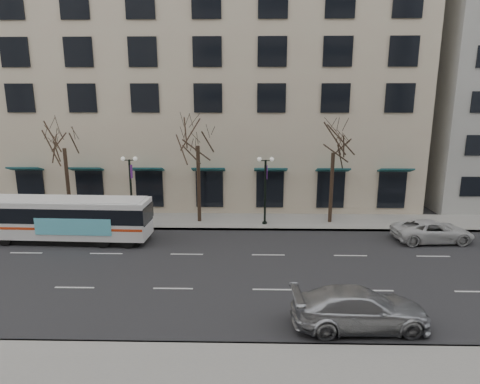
{
  "coord_description": "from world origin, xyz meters",
  "views": [
    {
      "loc": [
        3.78,
        -20.75,
        9.23
      ],
      "look_at": [
        3.27,
        2.06,
        4.0
      ],
      "focal_mm": 30.0,
      "sensor_mm": 36.0,
      "label": 1
    }
  ],
  "objects_px": {
    "lamp_post_right": "(265,188)",
    "tree_far_mid": "(197,133)",
    "tree_far_left": "(63,135)",
    "white_pickup": "(432,231)",
    "lamp_post_left": "(131,187)",
    "city_bus": "(69,218)",
    "tree_far_right": "(334,140)",
    "silver_car": "(360,308)"
  },
  "relations": [
    {
      "from": "tree_far_left",
      "to": "tree_far_right",
      "type": "xyz_separation_m",
      "value": [
        20.0,
        0.0,
        -0.28
      ]
    },
    {
      "from": "lamp_post_left",
      "to": "lamp_post_right",
      "type": "xyz_separation_m",
      "value": [
        10.0,
        0.0,
        0.0
      ]
    },
    {
      "from": "lamp_post_right",
      "to": "tree_far_mid",
      "type": "bearing_deg",
      "value": 173.17
    },
    {
      "from": "white_pickup",
      "to": "lamp_post_left",
      "type": "bearing_deg",
      "value": 77.63
    },
    {
      "from": "tree_far_mid",
      "to": "city_bus",
      "type": "relative_size",
      "value": 0.78
    },
    {
      "from": "tree_far_left",
      "to": "silver_car",
      "type": "relative_size",
      "value": 1.47
    },
    {
      "from": "lamp_post_right",
      "to": "city_bus",
      "type": "relative_size",
      "value": 0.47
    },
    {
      "from": "tree_far_right",
      "to": "silver_car",
      "type": "relative_size",
      "value": 1.42
    },
    {
      "from": "tree_far_mid",
      "to": "lamp_post_right",
      "type": "xyz_separation_m",
      "value": [
        5.01,
        -0.6,
        -3.96
      ]
    },
    {
      "from": "tree_far_left",
      "to": "tree_far_mid",
      "type": "relative_size",
      "value": 0.98
    },
    {
      "from": "tree_far_left",
      "to": "white_pickup",
      "type": "distance_m",
      "value": 27.01
    },
    {
      "from": "tree_far_right",
      "to": "lamp_post_right",
      "type": "height_order",
      "value": "tree_far_right"
    },
    {
      "from": "lamp_post_left",
      "to": "white_pickup",
      "type": "distance_m",
      "value": 21.41
    },
    {
      "from": "lamp_post_left",
      "to": "city_bus",
      "type": "height_order",
      "value": "lamp_post_left"
    },
    {
      "from": "tree_far_mid",
      "to": "silver_car",
      "type": "xyz_separation_m",
      "value": [
        8.41,
        -14.35,
        -6.08
      ]
    },
    {
      "from": "city_bus",
      "to": "silver_car",
      "type": "xyz_separation_m",
      "value": [
        16.56,
        -10.02,
        -0.79
      ]
    },
    {
      "from": "silver_car",
      "to": "tree_far_left",
      "type": "bearing_deg",
      "value": 49.36
    },
    {
      "from": "city_bus",
      "to": "white_pickup",
      "type": "xyz_separation_m",
      "value": [
        24.22,
        0.55,
        -0.9
      ]
    },
    {
      "from": "silver_car",
      "to": "lamp_post_right",
      "type": "bearing_deg",
      "value": 11.19
    },
    {
      "from": "tree_far_mid",
      "to": "tree_far_right",
      "type": "height_order",
      "value": "tree_far_mid"
    },
    {
      "from": "tree_far_right",
      "to": "silver_car",
      "type": "bearing_deg",
      "value": -96.32
    },
    {
      "from": "tree_far_left",
      "to": "silver_car",
      "type": "height_order",
      "value": "tree_far_left"
    },
    {
      "from": "white_pickup",
      "to": "lamp_post_right",
      "type": "bearing_deg",
      "value": 70.17
    },
    {
      "from": "silver_car",
      "to": "tree_far_mid",
      "type": "bearing_deg",
      "value": 27.67
    },
    {
      "from": "city_bus",
      "to": "white_pickup",
      "type": "height_order",
      "value": "city_bus"
    },
    {
      "from": "tree_far_left",
      "to": "tree_far_right",
      "type": "height_order",
      "value": "tree_far_left"
    },
    {
      "from": "tree_far_mid",
      "to": "city_bus",
      "type": "xyz_separation_m",
      "value": [
        -8.15,
        -4.33,
        -5.29
      ]
    },
    {
      "from": "tree_far_right",
      "to": "city_bus",
      "type": "relative_size",
      "value": 0.73
    },
    {
      "from": "lamp_post_right",
      "to": "white_pickup",
      "type": "bearing_deg",
      "value": -16.06
    },
    {
      "from": "tree_far_right",
      "to": "silver_car",
      "type": "xyz_separation_m",
      "value": [
        -1.59,
        -14.35,
        -5.6
      ]
    },
    {
      "from": "lamp_post_left",
      "to": "silver_car",
      "type": "bearing_deg",
      "value": -45.75
    },
    {
      "from": "tree_far_left",
      "to": "lamp_post_right",
      "type": "relative_size",
      "value": 1.6
    },
    {
      "from": "tree_far_mid",
      "to": "lamp_post_left",
      "type": "height_order",
      "value": "tree_far_mid"
    },
    {
      "from": "tree_far_left",
      "to": "tree_far_mid",
      "type": "bearing_deg",
      "value": 0.0
    },
    {
      "from": "white_pickup",
      "to": "tree_far_right",
      "type": "bearing_deg",
      "value": 54.28
    },
    {
      "from": "lamp_post_left",
      "to": "silver_car",
      "type": "height_order",
      "value": "lamp_post_left"
    },
    {
      "from": "tree_far_left",
      "to": "tree_far_mid",
      "type": "distance_m",
      "value": 10.0
    },
    {
      "from": "tree_far_mid",
      "to": "white_pickup",
      "type": "bearing_deg",
      "value": -13.25
    },
    {
      "from": "tree_far_right",
      "to": "white_pickup",
      "type": "height_order",
      "value": "tree_far_right"
    },
    {
      "from": "tree_far_mid",
      "to": "lamp_post_right",
      "type": "height_order",
      "value": "tree_far_mid"
    },
    {
      "from": "tree_far_mid",
      "to": "lamp_post_left",
      "type": "bearing_deg",
      "value": -173.15
    },
    {
      "from": "lamp_post_left",
      "to": "city_bus",
      "type": "xyz_separation_m",
      "value": [
        -3.16,
        -3.73,
        -1.33
      ]
    }
  ]
}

